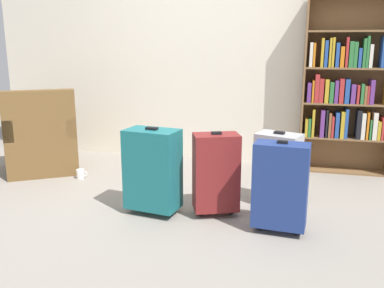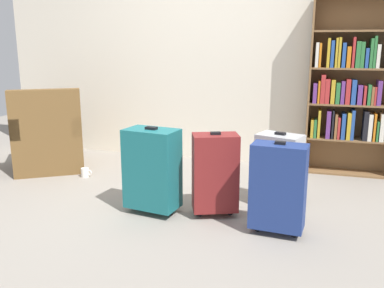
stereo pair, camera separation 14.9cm
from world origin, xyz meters
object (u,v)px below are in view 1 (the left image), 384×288
object	(u,v)px
mug	(81,174)
suitcase_navy_blue	(280,185)
suitcase_silver	(278,167)
suitcase_dark_red	(216,172)
armchair	(42,142)
bookshelf	(347,88)
suitcase_teal	(153,169)

from	to	relation	value
mug	suitcase_navy_blue	distance (m)	2.20
mug	suitcase_silver	size ratio (longest dim) A/B	0.19
suitcase_dark_red	armchair	bearing A→B (deg)	159.65
suitcase_silver	suitcase_navy_blue	bearing A→B (deg)	-85.64
suitcase_dark_red	bookshelf	bearing A→B (deg)	53.87
mug	suitcase_teal	xyz separation A→B (m)	(1.01, -0.67, 0.32)
suitcase_dark_red	suitcase_silver	size ratio (longest dim) A/B	1.07
suitcase_silver	mug	bearing A→B (deg)	172.67
suitcase_teal	suitcase_navy_blue	size ratio (longest dim) A/B	1.03
mug	suitcase_teal	distance (m)	1.26
suitcase_dark_red	suitcase_silver	distance (m)	0.58
bookshelf	armchair	xyz separation A→B (m)	(-3.13, -0.74, -0.58)
bookshelf	mug	distance (m)	2.89
suitcase_teal	suitcase_navy_blue	bearing A→B (deg)	-7.12
suitcase_teal	mug	bearing A→B (deg)	146.35
armchair	mug	world-z (taller)	armchair
bookshelf	mug	bearing A→B (deg)	-160.87
suitcase_dark_red	suitcase_navy_blue	xyz separation A→B (m)	(0.51, -0.21, 0.00)
suitcase_dark_red	suitcase_navy_blue	size ratio (longest dim) A/B	0.99
mug	suitcase_teal	size ratio (longest dim) A/B	0.17
suitcase_silver	armchair	bearing A→B (deg)	170.55
suitcase_silver	suitcase_teal	bearing A→B (deg)	-156.51
bookshelf	armchair	bearing A→B (deg)	-166.63
bookshelf	suitcase_teal	xyz separation A→B (m)	(-1.59, -1.58, -0.52)
suitcase_silver	suitcase_navy_blue	distance (m)	0.55
suitcase_navy_blue	mug	bearing A→B (deg)	158.40
suitcase_dark_red	suitcase_teal	distance (m)	0.51
suitcase_navy_blue	armchair	bearing A→B (deg)	159.27
armchair	suitcase_silver	xyz separation A→B (m)	(2.50, -0.42, 0.02)
suitcase_teal	suitcase_navy_blue	world-z (taller)	suitcase_teal
bookshelf	armchair	world-z (taller)	bookshelf
bookshelf	suitcase_navy_blue	bearing A→B (deg)	-108.93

